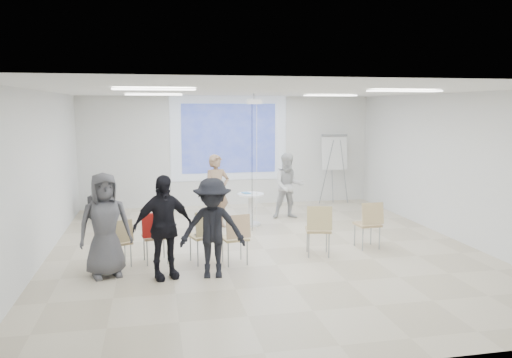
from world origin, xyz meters
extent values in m
cube|color=beige|center=(0.00, 0.00, -0.05)|extent=(8.00, 9.00, 0.10)
cube|color=white|center=(0.00, 0.00, 3.05)|extent=(8.00, 9.00, 0.10)
cube|color=silver|center=(0.00, 4.55, 1.50)|extent=(8.00, 0.10, 3.00)
cube|color=silver|center=(-4.05, 0.00, 1.50)|extent=(0.10, 9.00, 3.00)
cube|color=silver|center=(4.05, 0.00, 1.50)|extent=(0.10, 9.00, 3.00)
cube|color=silver|center=(0.00, 4.49, 1.85)|extent=(3.20, 0.01, 2.30)
cube|color=#2E419E|center=(0.00, 4.47, 1.85)|extent=(2.60, 0.01, 1.90)
cylinder|color=silver|center=(0.12, 1.98, 0.03)|extent=(0.58, 0.58, 0.05)
cylinder|color=white|center=(0.12, 1.98, 0.36)|extent=(0.16, 0.16, 0.67)
cylinder|color=white|center=(0.12, 1.98, 0.72)|extent=(0.79, 0.79, 0.04)
cube|color=white|center=(0.18, 1.97, 0.74)|extent=(0.25, 0.23, 0.01)
cube|color=#4395CB|center=(0.02, 2.01, 0.75)|extent=(0.21, 0.24, 0.02)
imported|color=#A27F63|center=(-0.67, 1.93, 0.94)|extent=(0.79, 0.65, 1.88)
imported|color=silver|center=(1.16, 2.52, 0.88)|extent=(0.91, 0.76, 1.77)
cube|color=white|center=(-0.49, 2.18, 1.24)|extent=(0.07, 0.12, 0.04)
cube|color=silver|center=(0.98, 2.77, 1.19)|extent=(0.05, 0.13, 0.04)
cube|color=tan|center=(-2.67, -0.51, 0.42)|extent=(0.51, 0.51, 0.04)
cube|color=tan|center=(-2.60, -0.68, 0.65)|extent=(0.39, 0.22, 0.37)
cylinder|color=gray|center=(-2.76, -0.71, 0.20)|extent=(0.03, 0.03, 0.41)
cylinder|color=gray|center=(-2.47, -0.60, 0.20)|extent=(0.03, 0.03, 0.41)
cylinder|color=#94969C|center=(-2.88, -0.42, 0.20)|extent=(0.03, 0.03, 0.41)
cylinder|color=#94979C|center=(-2.58, -0.30, 0.20)|extent=(0.03, 0.03, 0.41)
cube|color=tan|center=(-2.05, -0.40, 0.47)|extent=(0.50, 0.50, 0.04)
cube|color=tan|center=(-2.02, -0.61, 0.72)|extent=(0.44, 0.16, 0.41)
cylinder|color=gray|center=(-2.20, -0.60, 0.23)|extent=(0.03, 0.03, 0.46)
cylinder|color=gray|center=(-1.85, -0.55, 0.23)|extent=(0.03, 0.03, 0.46)
cylinder|color=gray|center=(-2.25, -0.26, 0.23)|extent=(0.03, 0.03, 0.46)
cylinder|color=gray|center=(-1.90, -0.20, 0.23)|extent=(0.03, 0.03, 0.46)
cube|color=#D0B778|center=(-1.22, -0.58, 0.48)|extent=(0.55, 0.55, 0.04)
cube|color=tan|center=(-1.16, -0.78, 0.74)|extent=(0.45, 0.21, 0.42)
cylinder|color=gray|center=(-1.35, -0.80, 0.23)|extent=(0.03, 0.03, 0.46)
cylinder|color=#96989F|center=(-1.00, -0.70, 0.23)|extent=(0.03, 0.03, 0.46)
cylinder|color=gray|center=(-1.45, -0.46, 0.23)|extent=(0.03, 0.03, 0.46)
cylinder|color=#93969B|center=(-1.10, -0.36, 0.23)|extent=(0.03, 0.03, 0.46)
cube|color=tan|center=(-0.70, -0.76, 0.45)|extent=(0.48, 0.48, 0.04)
cube|color=tan|center=(-0.67, -0.96, 0.70)|extent=(0.43, 0.15, 0.40)
cylinder|color=gray|center=(-0.84, -0.95, 0.22)|extent=(0.03, 0.03, 0.44)
cylinder|color=gray|center=(-0.50, -0.90, 0.22)|extent=(0.03, 0.03, 0.44)
cylinder|color=#95979D|center=(-0.89, -0.62, 0.22)|extent=(0.03, 0.03, 0.44)
cylinder|color=gray|center=(-0.56, -0.56, 0.22)|extent=(0.03, 0.03, 0.44)
cube|color=tan|center=(0.88, -0.58, 0.48)|extent=(0.54, 0.54, 0.04)
cube|color=tan|center=(0.83, -0.79, 0.75)|extent=(0.46, 0.19, 0.43)
cylinder|color=gray|center=(0.66, -0.72, 0.23)|extent=(0.03, 0.03, 0.47)
cylinder|color=gray|center=(1.02, -0.80, 0.23)|extent=(0.03, 0.03, 0.47)
cylinder|color=gray|center=(0.74, -0.37, 0.23)|extent=(0.03, 0.03, 0.47)
cylinder|color=#95979D|center=(1.10, -0.45, 0.23)|extent=(0.03, 0.03, 0.47)
cube|color=tan|center=(1.97, -0.31, 0.46)|extent=(0.45, 0.45, 0.04)
cube|color=tan|center=(1.98, -0.51, 0.72)|extent=(0.44, 0.11, 0.41)
cylinder|color=gray|center=(1.80, -0.49, 0.23)|extent=(0.02, 0.02, 0.45)
cylinder|color=#92959A|center=(2.15, -0.48, 0.23)|extent=(0.02, 0.02, 0.45)
cylinder|color=gray|center=(1.79, -0.14, 0.23)|extent=(0.02, 0.02, 0.45)
cylinder|color=gray|center=(2.14, -0.13, 0.23)|extent=(0.02, 0.02, 0.45)
cube|color=#AF1A15|center=(-2.05, -0.62, 0.72)|extent=(0.44, 0.17, 0.41)
imported|color=black|center=(-1.22, -0.56, 0.51)|extent=(0.41, 0.34, 0.03)
imported|color=black|center=(-1.92, -1.26, 0.96)|extent=(1.26, 0.97, 1.91)
imported|color=black|center=(-1.15, -1.37, 0.91)|extent=(1.25, 0.79, 1.82)
imported|color=#555559|center=(-2.83, -0.98, 0.95)|extent=(1.05, 0.83, 1.89)
cylinder|color=gray|center=(2.64, 3.95, 0.91)|extent=(0.33, 0.24, 1.80)
cylinder|color=gray|center=(3.15, 3.91, 0.91)|extent=(0.35, 0.19, 1.80)
cylinder|color=gray|center=(2.92, 4.25, 0.91)|extent=(0.05, 0.40, 1.79)
cube|color=silver|center=(2.90, 4.05, 1.47)|extent=(0.72, 0.26, 1.00)
cube|color=gray|center=(2.90, 4.09, 1.93)|extent=(0.73, 0.11, 0.07)
cube|color=black|center=(-3.33, 3.47, 0.30)|extent=(0.62, 0.54, 0.53)
cube|color=gray|center=(-3.33, 3.47, 0.67)|extent=(0.44, 0.40, 0.23)
cylinder|color=black|center=(-3.58, 3.37, 0.03)|extent=(0.08, 0.08, 0.06)
cylinder|color=black|center=(-3.17, 3.26, 0.03)|extent=(0.08, 0.08, 0.06)
cylinder|color=black|center=(-3.50, 3.68, 0.03)|extent=(0.08, 0.08, 0.06)
cylinder|color=black|center=(-3.09, 3.57, 0.03)|extent=(0.08, 0.08, 0.06)
cube|color=white|center=(0.10, 1.50, 2.82)|extent=(0.30, 0.25, 0.10)
cylinder|color=gray|center=(0.10, 1.50, 2.93)|extent=(0.04, 0.04, 0.14)
cylinder|color=black|center=(0.04, 1.42, 1.39)|extent=(0.01, 0.01, 2.77)
cylinder|color=white|center=(0.14, 1.40, 1.39)|extent=(0.01, 0.01, 2.77)
cube|color=white|center=(-2.00, 2.00, 2.97)|extent=(1.20, 0.30, 0.02)
cube|color=white|center=(2.00, 2.00, 2.97)|extent=(1.20, 0.30, 0.02)
cube|color=white|center=(-2.00, -1.50, 2.97)|extent=(1.20, 0.30, 0.02)
cube|color=white|center=(2.00, -1.50, 2.97)|extent=(1.20, 0.30, 0.02)
camera|label=1|loc=(-2.03, -9.08, 2.72)|focal=35.00mm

